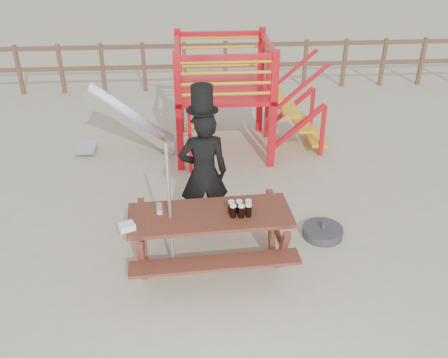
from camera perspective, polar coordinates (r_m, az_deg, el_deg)
ground at (r=6.62m, az=0.37°, el=-10.16°), size 60.00×60.00×0.00m
back_fence at (r=12.58m, az=-2.18°, el=13.37°), size 15.09×0.09×1.20m
playground_fort at (r=9.24m, az=-0.59°, el=9.52°), size 4.71×1.84×2.10m
picnic_table at (r=6.40m, az=-1.58°, el=-6.16°), size 2.12×1.52×0.79m
man_with_hat at (r=6.82m, az=-2.34°, el=1.00°), size 0.72×0.51×2.18m
metal_pole at (r=6.14m, az=-6.21°, el=-3.53°), size 0.04×0.04×1.80m
parasol_base at (r=7.29m, az=11.21°, el=-5.94°), size 0.57×0.57×0.24m
paper_bag at (r=6.04m, az=-11.04°, el=-5.37°), size 0.22×0.20×0.08m
stout_pints at (r=6.17m, az=1.87°, el=-3.40°), size 0.29×0.18×0.17m
empty_glasses at (r=6.25m, az=-7.40°, el=-3.42°), size 0.08×0.08×0.15m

